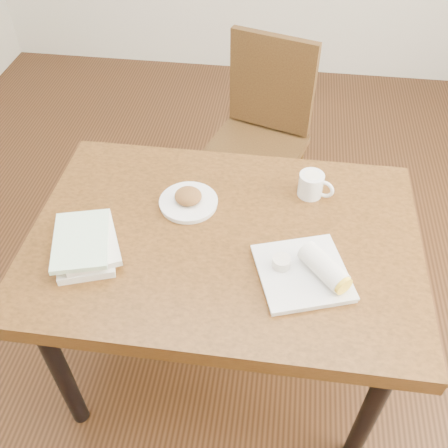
# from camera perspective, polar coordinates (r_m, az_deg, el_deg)

# --- Properties ---
(ground) EXTENTS (4.00, 5.00, 0.01)m
(ground) POSITION_cam_1_polar(r_m,az_deg,el_deg) (2.18, 0.00, -15.06)
(ground) COLOR #472814
(ground) RESTS_ON ground
(table) EXTENTS (1.22, 0.84, 0.75)m
(table) POSITION_cam_1_polar(r_m,az_deg,el_deg) (1.63, 0.00, -3.26)
(table) COLOR brown
(table) RESTS_ON ground
(chair_far) EXTENTS (0.53, 0.53, 0.95)m
(chair_far) POSITION_cam_1_polar(r_m,az_deg,el_deg) (2.37, 4.21, 10.77)
(chair_far) COLOR #4C3515
(chair_far) RESTS_ON ground
(plate_scone) EXTENTS (0.20, 0.20, 0.06)m
(plate_scone) POSITION_cam_1_polar(r_m,az_deg,el_deg) (1.66, -4.09, 2.75)
(plate_scone) COLOR white
(plate_scone) RESTS_ON table
(coffee_mug) EXTENTS (0.12, 0.08, 0.08)m
(coffee_mug) POSITION_cam_1_polar(r_m,az_deg,el_deg) (1.70, 10.02, 4.46)
(coffee_mug) COLOR white
(coffee_mug) RESTS_ON table
(plate_burrito) EXTENTS (0.32, 0.32, 0.08)m
(plate_burrito) POSITION_cam_1_polar(r_m,az_deg,el_deg) (1.46, 9.67, -5.31)
(plate_burrito) COLOR white
(plate_burrito) RESTS_ON table
(book_stack) EXTENTS (0.25, 0.29, 0.06)m
(book_stack) POSITION_cam_1_polar(r_m,az_deg,el_deg) (1.55, -15.49, -2.25)
(book_stack) COLOR white
(book_stack) RESTS_ON table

